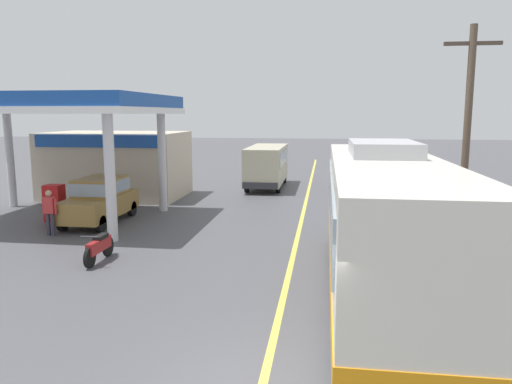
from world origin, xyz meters
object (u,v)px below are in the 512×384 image
(motorcycle_parked_forecourt, at_px, (99,247))
(pedestrian_near_pump, at_px, (50,210))
(coach_bus_main, at_px, (385,227))
(minibus_opposing_lane, at_px, (267,163))
(car_at_pump, at_px, (100,198))

(motorcycle_parked_forecourt, height_order, pedestrian_near_pump, pedestrian_near_pump)
(coach_bus_main, height_order, minibus_opposing_lane, coach_bus_main)
(coach_bus_main, height_order, car_at_pump, coach_bus_main)
(coach_bus_main, xyz_separation_m, pedestrian_near_pump, (-11.22, 4.47, -0.79))
(coach_bus_main, bearing_deg, car_at_pump, 146.98)
(minibus_opposing_lane, bearing_deg, pedestrian_near_pump, -116.40)
(minibus_opposing_lane, height_order, pedestrian_near_pump, minibus_opposing_lane)
(coach_bus_main, bearing_deg, motorcycle_parked_forecourt, 167.92)
(car_at_pump, relative_size, motorcycle_parked_forecourt, 2.33)
(minibus_opposing_lane, relative_size, pedestrian_near_pump, 3.69)
(car_at_pump, relative_size, minibus_opposing_lane, 0.69)
(minibus_opposing_lane, bearing_deg, car_at_pump, -117.77)
(minibus_opposing_lane, relative_size, motorcycle_parked_forecourt, 3.41)
(motorcycle_parked_forecourt, bearing_deg, coach_bus_main, -12.08)
(minibus_opposing_lane, xyz_separation_m, pedestrian_near_pump, (-6.34, -12.76, -0.54))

